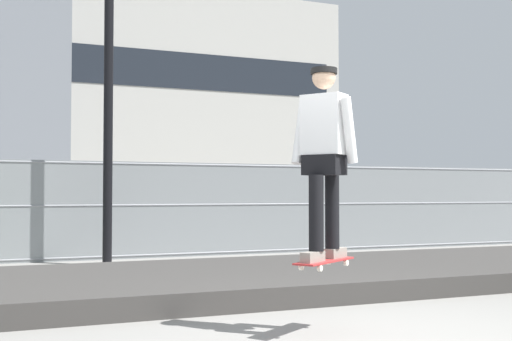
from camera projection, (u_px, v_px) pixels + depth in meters
The scene contains 6 objects.
gravel_berm at pixel (238, 279), 8.47m from camera, with size 17.69×3.28×0.25m, color #3D3A38.
skateboard at pixel (325, 261), 5.77m from camera, with size 0.77×0.61×0.07m.
skater at pixel (324, 149), 5.80m from camera, with size 0.65×0.61×1.73m.
chain_fence at pixel (156, 209), 12.56m from camera, with size 20.12×0.06×1.85m.
street_lamp at pixel (109, 23), 11.32m from camera, with size 0.44×0.44×6.75m.
office_block at pixel (145, 109), 49.99m from camera, with size 26.28×13.66×15.42m.
Camera 1 is at (-3.05, -4.61, 1.25)m, focal length 45.68 mm.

